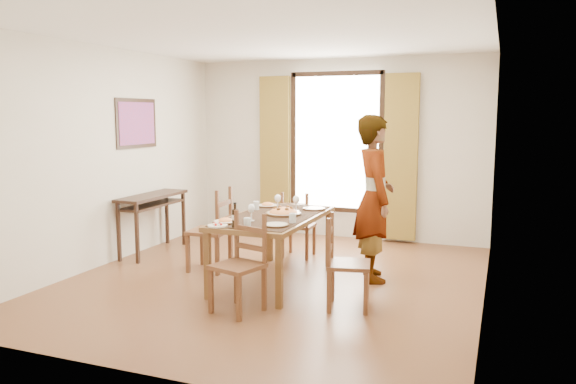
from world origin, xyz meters
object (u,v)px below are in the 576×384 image
(console_table, at_px, (152,203))
(pasta_platter, at_px, (283,210))
(man, at_px, (374,198))
(dining_table, at_px, (274,221))

(console_table, bearing_deg, pasta_platter, -14.80)
(console_table, xyz_separation_m, man, (3.06, -0.14, 0.25))
(dining_table, distance_m, pasta_platter, 0.16)
(man, xyz_separation_m, pasta_platter, (-0.94, -0.42, -0.13))
(console_table, xyz_separation_m, pasta_platter, (2.12, -0.56, 0.12))
(pasta_platter, bearing_deg, man, 24.10)
(man, bearing_deg, dining_table, 91.77)
(man, relative_size, pasta_platter, 4.67)
(man, height_order, pasta_platter, man)
(dining_table, relative_size, pasta_platter, 4.36)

